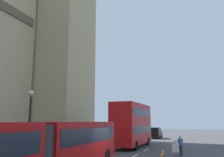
{
  "coord_description": "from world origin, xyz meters",
  "views": [
    {
      "loc": [
        -15.24,
        -5.63,
        2.95
      ],
      "look_at": [
        10.34,
        3.89,
        7.82
      ],
      "focal_mm": 38.32,
      "sensor_mm": 36.0,
      "label": 1
    }
  ],
  "objects_px": {
    "street_lamp": "(30,120)",
    "double_decker_bus": "(132,123)",
    "sedan_lead": "(155,133)",
    "pedestrian_near_cones": "(176,151)",
    "traffic_cone_west": "(161,155)",
    "pedestrian_by_kerb": "(181,145)",
    "articulated_bus": "(28,147)",
    "traffic_cone_middle": "(163,152)"
  },
  "relations": [
    {
      "from": "street_lamp",
      "to": "double_decker_bus",
      "type": "bearing_deg",
      "value": -20.0
    },
    {
      "from": "double_decker_bus",
      "to": "sedan_lead",
      "type": "relative_size",
      "value": 2.09
    },
    {
      "from": "street_lamp",
      "to": "pedestrian_near_cones",
      "type": "height_order",
      "value": "street_lamp"
    },
    {
      "from": "traffic_cone_west",
      "to": "pedestrian_by_kerb",
      "type": "bearing_deg",
      "value": -32.04
    },
    {
      "from": "street_lamp",
      "to": "articulated_bus",
      "type": "bearing_deg",
      "value": -140.76
    },
    {
      "from": "sedan_lead",
      "to": "traffic_cone_middle",
      "type": "height_order",
      "value": "sedan_lead"
    },
    {
      "from": "traffic_cone_middle",
      "to": "street_lamp",
      "type": "xyz_separation_m",
      "value": [
        -7.04,
        8.73,
        2.77
      ]
    },
    {
      "from": "street_lamp",
      "to": "traffic_cone_west",
      "type": "bearing_deg",
      "value": -61.1
    },
    {
      "from": "traffic_cone_west",
      "to": "pedestrian_near_cones",
      "type": "relative_size",
      "value": 0.34
    },
    {
      "from": "articulated_bus",
      "to": "sedan_lead",
      "type": "height_order",
      "value": "articulated_bus"
    },
    {
      "from": "pedestrian_near_cones",
      "to": "pedestrian_by_kerb",
      "type": "bearing_deg",
      "value": 0.57
    },
    {
      "from": "pedestrian_near_cones",
      "to": "traffic_cone_middle",
      "type": "bearing_deg",
      "value": 19.02
    },
    {
      "from": "articulated_bus",
      "to": "pedestrian_by_kerb",
      "type": "distance_m",
      "value": 13.84
    },
    {
      "from": "double_decker_bus",
      "to": "traffic_cone_middle",
      "type": "height_order",
      "value": "double_decker_bus"
    },
    {
      "from": "sedan_lead",
      "to": "traffic_cone_west",
      "type": "distance_m",
      "value": 23.02
    },
    {
      "from": "street_lamp",
      "to": "pedestrian_near_cones",
      "type": "distance_m",
      "value": 10.81
    },
    {
      "from": "articulated_bus",
      "to": "pedestrian_near_cones",
      "type": "distance_m",
      "value": 9.9
    },
    {
      "from": "traffic_cone_west",
      "to": "traffic_cone_middle",
      "type": "height_order",
      "value": "same"
    },
    {
      "from": "sedan_lead",
      "to": "traffic_cone_west",
      "type": "xyz_separation_m",
      "value": [
        -22.55,
        -4.57,
        -0.63
      ]
    },
    {
      "from": "articulated_bus",
      "to": "street_lamp",
      "type": "height_order",
      "value": "street_lamp"
    },
    {
      "from": "street_lamp",
      "to": "pedestrian_near_cones",
      "type": "bearing_deg",
      "value": -76.59
    },
    {
      "from": "articulated_bus",
      "to": "traffic_cone_middle",
      "type": "height_order",
      "value": "articulated_bus"
    },
    {
      "from": "traffic_cone_west",
      "to": "traffic_cone_middle",
      "type": "bearing_deg",
      "value": 5.94
    },
    {
      "from": "traffic_cone_west",
      "to": "pedestrian_near_cones",
      "type": "distance_m",
      "value": 2.9
    },
    {
      "from": "articulated_bus",
      "to": "traffic_cone_west",
      "type": "bearing_deg",
      "value": -23.01
    },
    {
      "from": "articulated_bus",
      "to": "double_decker_bus",
      "type": "xyz_separation_m",
      "value": [
        17.9,
        0.0,
        0.96
      ]
    },
    {
      "from": "pedestrian_near_cones",
      "to": "pedestrian_by_kerb",
      "type": "xyz_separation_m",
      "value": [
        4.58,
        0.05,
        0.0
      ]
    },
    {
      "from": "traffic_cone_west",
      "to": "pedestrian_by_kerb",
      "type": "height_order",
      "value": "pedestrian_by_kerb"
    },
    {
      "from": "articulated_bus",
      "to": "street_lamp",
      "type": "bearing_deg",
      "value": 39.24
    },
    {
      "from": "sedan_lead",
      "to": "pedestrian_by_kerb",
      "type": "bearing_deg",
      "value": -163.96
    },
    {
      "from": "articulated_bus",
      "to": "traffic_cone_west",
      "type": "distance_m",
      "value": 11.45
    },
    {
      "from": "sedan_lead",
      "to": "pedestrian_near_cones",
      "type": "relative_size",
      "value": 2.6
    },
    {
      "from": "sedan_lead",
      "to": "traffic_cone_middle",
      "type": "xyz_separation_m",
      "value": [
        -20.45,
        -4.35,
        -0.63
      ]
    },
    {
      "from": "traffic_cone_middle",
      "to": "double_decker_bus",
      "type": "bearing_deg",
      "value": 38.34
    },
    {
      "from": "articulated_bus",
      "to": "traffic_cone_middle",
      "type": "distance_m",
      "value": 13.33
    },
    {
      "from": "traffic_cone_west",
      "to": "double_decker_bus",
      "type": "bearing_deg",
      "value": 30.84
    },
    {
      "from": "traffic_cone_middle",
      "to": "pedestrian_near_cones",
      "type": "bearing_deg",
      "value": -160.98
    },
    {
      "from": "double_decker_bus",
      "to": "pedestrian_by_kerb",
      "type": "height_order",
      "value": "double_decker_bus"
    },
    {
      "from": "sedan_lead",
      "to": "traffic_cone_middle",
      "type": "relative_size",
      "value": 7.59
    },
    {
      "from": "traffic_cone_west",
      "to": "pedestrian_by_kerb",
      "type": "xyz_separation_m",
      "value": [
        2.1,
        -1.31,
        0.63
      ]
    },
    {
      "from": "traffic_cone_west",
      "to": "traffic_cone_middle",
      "type": "xyz_separation_m",
      "value": [
        2.1,
        0.22,
        0.0
      ]
    },
    {
      "from": "traffic_cone_west",
      "to": "street_lamp",
      "type": "bearing_deg",
      "value": 118.9
    }
  ]
}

